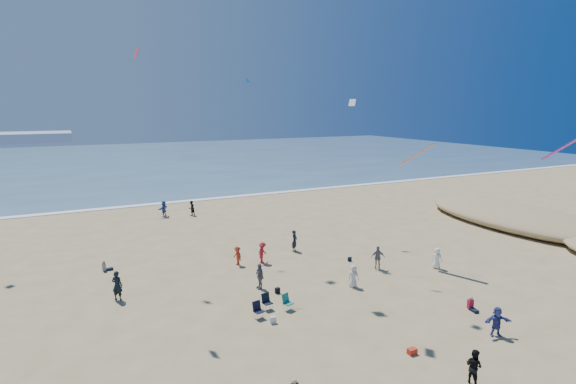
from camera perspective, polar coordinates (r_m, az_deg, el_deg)
name	(u,v)px	position (r m, az deg, el deg)	size (l,w,h in m)	color
ocean	(105,162)	(107.68, -22.25, 3.55)	(220.00, 100.00, 0.06)	#476B84
surf_line	(140,205)	(58.51, -18.27, -1.62)	(220.00, 1.20, 0.08)	white
standing_flyers	(279,258)	(34.18, -1.18, -8.36)	(23.06, 42.22, 1.92)	black
seated_group	(361,350)	(23.40, 9.21, -19.15)	(20.05, 31.98, 0.84)	white
chair_cluster	(272,305)	(27.40, -2.07, -14.14)	(2.74, 1.49, 1.00)	black
white_tote	(273,320)	(26.35, -1.92, -15.93)	(0.35, 0.20, 0.40)	silver
black_backpack	(277,291)	(30.11, -1.35, -12.41)	(0.30, 0.22, 0.38)	black
cooler	(412,351)	(24.31, 15.48, -18.92)	(0.45, 0.30, 0.30)	red
navy_bag	(350,259)	(36.25, 7.84, -8.45)	(0.28, 0.18, 0.34)	black
kites_aloft	(356,53)	(29.26, 8.60, 17.11)	(39.35, 38.62, 26.91)	#6B2998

